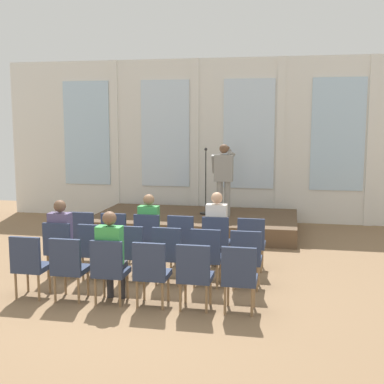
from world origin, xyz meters
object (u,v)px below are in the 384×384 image
Objects in this scene: chair_r1_c4 at (207,254)px; chair_r0_c1 at (116,234)px; chair_r1_c2 at (131,250)px; chair_r1_c5 at (246,256)px; audience_r0_c2 at (150,225)px; speaker at (224,175)px; audience_r1_c0 at (62,234)px; chair_r0_c0 at (84,233)px; chair_r2_c1 at (69,265)px; chair_r2_c4 at (195,272)px; chair_r0_c2 at (148,236)px; audience_r0_c4 at (217,226)px; chair_r1_c3 at (168,252)px; chair_r0_c5 at (251,241)px; chair_r2_c3 at (151,270)px; mic_stand at (206,200)px; chair_r2_c5 at (239,275)px; chair_r2_c2 at (109,267)px; chair_r0_c3 at (182,237)px; audience_r2_c2 at (111,252)px; chair_r2_c0 at (29,263)px; chair_r1_c1 at (95,248)px; chair_r0_c4 at (216,239)px; chair_r1_c0 at (60,246)px.

chair_r0_c1 is at bearing 151.48° from chair_r1_c4.
chair_r1_c5 is (1.84, 0.00, 0.00)m from chair_r1_c2.
audience_r0_c2 is 1.36× the size of chair_r1_c2.
speaker reaches higher than chair_r1_c5.
audience_r0_c2 is 1.58m from audience_r1_c0.
chair_r0_c0 is 0.61m from chair_r0_c1.
chair_r2_c4 is (1.84, 0.00, 0.00)m from chair_r2_c1.
chair_r0_c2 is at bearing 151.48° from chair_r1_c5.
audience_r0_c4 reaches higher than chair_r2_c1.
audience_r0_c4 reaches higher than chair_r0_c0.
chair_r1_c3 is at bearing 180.00° from chair_r1_c5.
chair_r2_c4 is (0.26, -4.89, -0.82)m from speaker.
chair_r2_c3 is at bearing -121.53° from chair_r0_c5.
chair_r0_c1 is 0.73× the size of audience_r1_c0.
mic_stand is 1.65× the size of chair_r2_c5.
chair_r2_c2 is 1.84m from chair_r2_c5.
chair_r1_c5 is 1.00× the size of chair_r2_c1.
chair_r0_c5 is 2.00m from chair_r2_c5.
chair_r0_c3 and chair_r1_c3 have the same top height.
speaker is 0.79m from mic_stand.
chair_r1_c5 is at bearing -90.00° from chair_r0_c5.
chair_r1_c4 is 1.00× the size of chair_r1_c5.
audience_r2_c2 reaches higher than chair_r0_c3.
chair_r2_c0 is at bearing -176.22° from audience_r2_c2.
chair_r2_c2 is (-0.61, -1.00, 0.00)m from chair_r1_c3.
chair_r1_c1 is at bearing 151.48° from chair_r2_c4.
chair_r0_c5 is at bearing 22.17° from chair_r1_c1.
audience_r0_c2 reaches higher than chair_r2_c1.
chair_r0_c4 is 1.00× the size of chair_r1_c5.
chair_r1_c4 and chair_r2_c4 have the same top height.
speaker is at bearing 85.94° from chair_r2_c3.
speaker reaches higher than chair_r2_c4.
chair_r2_c5 is at bearing -48.54° from audience_r0_c2.
chair_r1_c4 is (0.71, -4.08, -0.20)m from mic_stand.
audience_r0_c4 is at bearing 2.48° from chair_r0_c1.
chair_r2_c1 and chair_r2_c2 have the same top height.
chair_r0_c4 is 1.00× the size of chair_r1_c1.
chair_r2_c2 is at bearing 180.00° from chair_r2_c5.
mic_stand reaches higher than audience_r2_c2.
chair_r1_c0 is 0.20m from audience_r1_c0.
chair_r1_c2 is 1.58m from chair_r2_c4.
audience_r0_c2 is 1.36× the size of chair_r2_c0.
chair_r0_c3 is 0.65m from audience_r0_c4.
chair_r0_c4 is at bearing 58.47° from chair_r1_c3.
mic_stand is 1.65× the size of chair_r2_c0.
chair_r0_c1 is at bearing -177.52° from audience_r0_c4.
chair_r2_c0 is at bearing -139.72° from audience_r0_c4.
chair_r0_c0 and chair_r1_c4 have the same top height.
chair_r1_c2 is at bearing 58.47° from chair_r2_c1.
chair_r0_c3 is at bearing 180.00° from chair_r0_c5.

